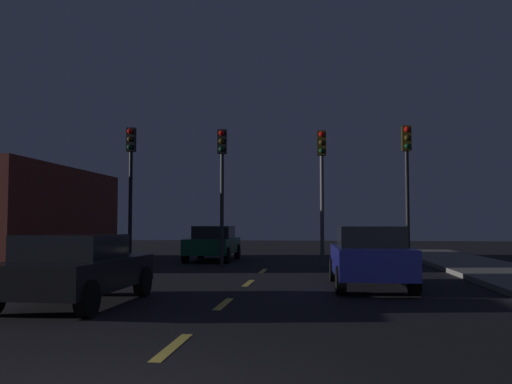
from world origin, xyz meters
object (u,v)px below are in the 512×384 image
object	(u,v)px
traffic_signal_center_right	(322,171)
car_oncoming_far	(213,243)
traffic_signal_far_right	(407,168)
car_adjacent_lane	(75,268)
car_stopped_ahead	(370,256)
traffic_signal_far_left	(131,169)
traffic_signal_center_left	(222,171)

from	to	relation	value
traffic_signal_center_right	car_oncoming_far	distance (m)	6.43
traffic_signal_center_right	traffic_signal_far_right	world-z (taller)	traffic_signal_far_right
car_adjacent_lane	car_oncoming_far	size ratio (longest dim) A/B	0.94
car_stopped_ahead	traffic_signal_center_right	bearing A→B (deg)	100.91
car_oncoming_far	traffic_signal_far_left	bearing A→B (deg)	-125.64
traffic_signal_far_left	traffic_signal_center_left	xyz separation A→B (m)	(3.50, -0.00, -0.09)
traffic_signal_far_right	car_adjacent_lane	xyz separation A→B (m)	(-7.88, -9.50, -2.84)
traffic_signal_far_right	car_stopped_ahead	xyz separation A→B (m)	(-1.87, -5.91, -2.77)
traffic_signal_center_right	car_adjacent_lane	size ratio (longest dim) A/B	1.27
car_stopped_ahead	car_adjacent_lane	size ratio (longest dim) A/B	1.01
traffic_signal_far_right	car_adjacent_lane	world-z (taller)	traffic_signal_far_right
traffic_signal_center_right	car_stopped_ahead	world-z (taller)	traffic_signal_center_right
car_adjacent_lane	car_oncoming_far	bearing A→B (deg)	89.14
car_stopped_ahead	traffic_signal_center_left	bearing A→B (deg)	129.11
car_stopped_ahead	car_adjacent_lane	distance (m)	7.00
traffic_signal_far_right	car_adjacent_lane	size ratio (longest dim) A/B	1.30
car_adjacent_lane	car_oncoming_far	xyz separation A→B (m)	(0.20, 12.98, 0.04)
traffic_signal_center_left	car_oncoming_far	bearing A→B (deg)	106.11
traffic_signal_center_left	traffic_signal_center_right	bearing A→B (deg)	-0.00
car_adjacent_lane	car_oncoming_far	world-z (taller)	car_oncoming_far
traffic_signal_far_left	traffic_signal_far_right	xyz separation A→B (m)	(10.17, -0.00, -0.09)
traffic_signal_center_right	car_stopped_ahead	bearing A→B (deg)	-79.09
traffic_signal_center_right	car_oncoming_far	world-z (taller)	traffic_signal_center_right
traffic_signal_center_right	car_adjacent_lane	bearing A→B (deg)	-117.13
car_adjacent_lane	car_stopped_ahead	bearing A→B (deg)	30.84
traffic_signal_far_left	traffic_signal_far_right	distance (m)	10.17
traffic_signal_far_right	car_adjacent_lane	distance (m)	12.66
traffic_signal_far_right	traffic_signal_far_left	bearing A→B (deg)	180.00
traffic_signal_far_left	traffic_signal_center_left	bearing A→B (deg)	-0.00
traffic_signal_center_left	car_oncoming_far	world-z (taller)	traffic_signal_center_left
traffic_signal_center_right	car_oncoming_far	size ratio (longest dim) A/B	1.19
traffic_signal_far_right	car_oncoming_far	distance (m)	8.88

